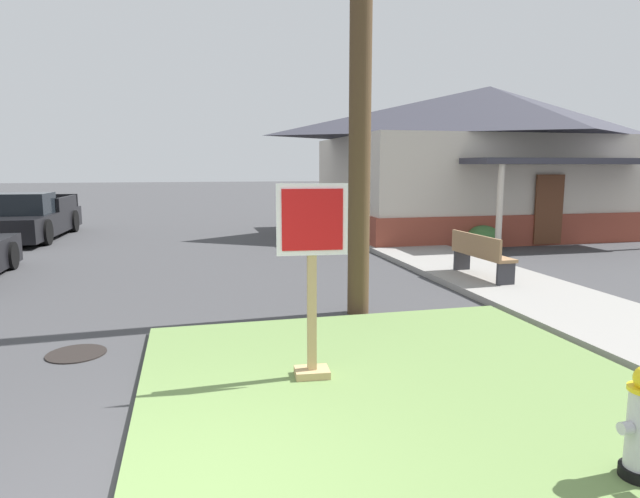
# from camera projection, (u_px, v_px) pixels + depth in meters

# --- Properties ---
(grass_corner_patch) EXTENTS (5.19, 5.45, 0.08)m
(grass_corner_patch) POSITION_uv_depth(u_px,v_px,m) (404.00, 392.00, 5.43)
(grass_corner_patch) COLOR #668447
(grass_corner_patch) RESTS_ON ground
(sidewalk_strip) EXTENTS (2.20, 16.00, 0.12)m
(sidewalk_strip) POSITION_uv_depth(u_px,v_px,m) (511.00, 286.00, 10.16)
(sidewalk_strip) COLOR gray
(sidewalk_strip) RESTS_ON ground
(stop_sign) EXTENTS (0.72, 0.31, 2.03)m
(stop_sign) POSITION_uv_depth(u_px,v_px,m) (312.00, 286.00, 5.58)
(stop_sign) COLOR tan
(stop_sign) RESTS_ON grass_corner_patch
(manhole_cover) EXTENTS (0.70, 0.70, 0.02)m
(manhole_cover) POSITION_uv_depth(u_px,v_px,m) (76.00, 354.00, 6.64)
(manhole_cover) COLOR black
(manhole_cover) RESTS_ON ground
(pickup_truck_black) EXTENTS (2.21, 5.64, 1.48)m
(pickup_truck_black) POSITION_uv_depth(u_px,v_px,m) (29.00, 220.00, 17.11)
(pickup_truck_black) COLOR black
(pickup_truck_black) RESTS_ON ground
(street_bench) EXTENTS (0.47, 1.71, 0.85)m
(street_bench) POSITION_uv_depth(u_px,v_px,m) (480.00, 253.00, 10.63)
(street_bench) COLOR #93704C
(street_bench) RESTS_ON sidewalk_strip
(utility_pole) EXTENTS (1.44, 0.33, 8.82)m
(utility_pole) POSITION_uv_depth(u_px,v_px,m) (361.00, 8.00, 7.82)
(utility_pole) COLOR #4C3823
(utility_pole) RESTS_ON ground
(corner_house) EXTENTS (11.02, 8.50, 4.97)m
(corner_house) POSITION_uv_depth(u_px,v_px,m) (487.00, 159.00, 18.73)
(corner_house) COLOR brown
(corner_house) RESTS_ON ground
(shrub_near_porch) EXTENTS (0.92, 0.92, 0.65)m
(shrub_near_porch) POSITION_uv_depth(u_px,v_px,m) (483.00, 237.00, 15.13)
(shrub_near_porch) COLOR #3C6F37
(shrub_near_porch) RESTS_ON ground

